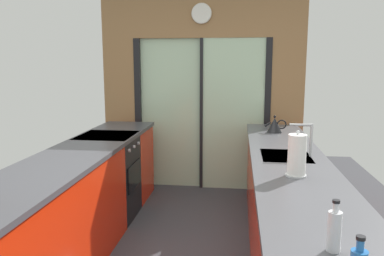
% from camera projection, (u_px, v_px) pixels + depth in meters
% --- Properties ---
extents(ground_plane, '(5.04, 7.60, 0.02)m').
position_uv_depth(ground_plane, '(182.00, 250.00, 3.51)').
color(ground_plane, '#38383D').
extents(back_wall_unit, '(2.64, 0.12, 2.70)m').
position_uv_depth(back_wall_unit, '(202.00, 75.00, 5.01)').
color(back_wall_unit, olive).
rests_on(back_wall_unit, ground_plane).
extents(left_counter_run, '(0.62, 3.80, 0.92)m').
position_uv_depth(left_counter_run, '(62.00, 216.00, 3.08)').
color(left_counter_run, red).
rests_on(left_counter_run, ground_plane).
extents(right_counter_run, '(0.62, 3.80, 0.92)m').
position_uv_depth(right_counter_run, '(290.00, 219.00, 3.03)').
color(right_counter_run, red).
rests_on(right_counter_run, ground_plane).
extents(sink_faucet, '(0.19, 0.02, 0.27)m').
position_uv_depth(sink_faucet, '(307.00, 135.00, 3.15)').
color(sink_faucet, '#B7BABC').
rests_on(sink_faucet, right_counter_run).
extents(oven_range, '(0.60, 0.60, 0.92)m').
position_uv_depth(oven_range, '(108.00, 177.00, 4.18)').
color(oven_range, black).
rests_on(oven_range, ground_plane).
extents(kettle, '(0.25, 0.17, 0.19)m').
position_uv_depth(kettle, '(275.00, 125.00, 4.24)').
color(kettle, black).
rests_on(kettle, right_counter_run).
extents(soap_bottle_far, '(0.06, 0.06, 0.22)m').
position_uv_depth(soap_bottle_far, '(334.00, 230.00, 1.56)').
color(soap_bottle_far, silver).
rests_on(soap_bottle_far, right_counter_run).
extents(paper_towel_roll, '(0.14, 0.14, 0.32)m').
position_uv_depth(paper_towel_roll, '(297.00, 156.00, 2.60)').
color(paper_towel_roll, '#B7BABC').
rests_on(paper_towel_roll, right_counter_run).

